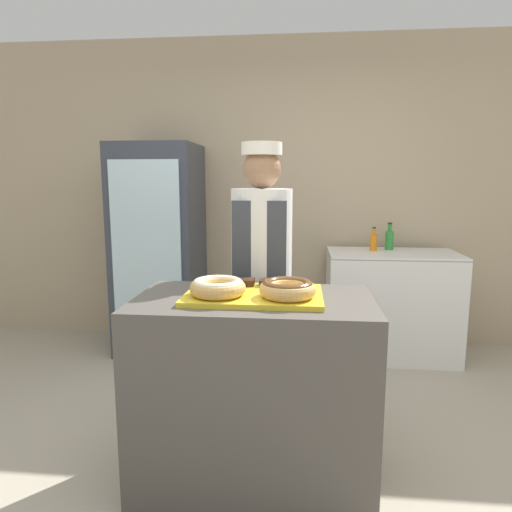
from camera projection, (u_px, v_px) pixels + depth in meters
ground_plane at (254, 479)px, 2.26m from camera, size 14.00×14.00×0.00m
wall_back at (278, 193)px, 4.13m from camera, size 8.00×0.06×2.70m
display_counter at (254, 391)px, 2.19m from camera, size 1.11×0.63×0.93m
serving_tray at (254, 295)px, 2.11m from camera, size 0.63×0.42×0.02m
donut_light_glaze at (218, 286)px, 2.05m from camera, size 0.25×0.25×0.08m
donut_chocolate_glaze at (287, 288)px, 2.02m from camera, size 0.25×0.25×0.08m
brownie_back_left at (246, 282)px, 2.26m from camera, size 0.08×0.08×0.03m
brownie_back_right at (268, 283)px, 2.25m from camera, size 0.08×0.08×0.03m
baker_person at (261, 279)px, 2.67m from camera, size 0.35×0.35×1.67m
beverage_fridge at (159, 249)px, 3.92m from camera, size 0.68×0.68×1.76m
chest_freezer at (391, 304)px, 3.80m from camera, size 1.05×0.59×0.88m
bottle_orange at (374, 242)px, 3.80m from camera, size 0.06×0.06×0.20m
bottle_green at (389, 239)px, 3.86m from camera, size 0.07×0.07×0.23m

